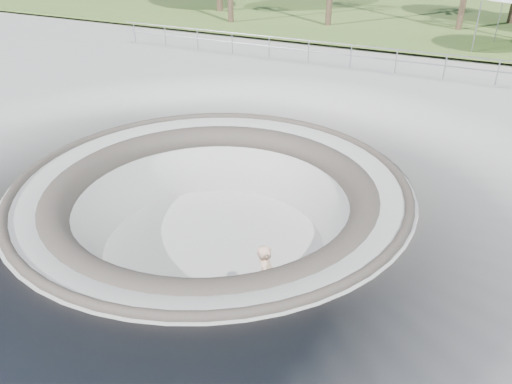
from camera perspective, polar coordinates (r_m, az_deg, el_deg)
ground at (r=13.03m, az=-5.10°, el=1.11°), size 180.00×180.00×0.00m
skate_bowl at (r=13.97m, az=-4.78°, el=-5.55°), size 14.00×14.00×4.10m
grass_strip at (r=44.58m, az=19.54°, el=19.78°), size 180.00×36.00×0.12m
distant_hills at (r=68.24m, az=24.93°, el=15.21°), size 103.20×45.00×28.60m
safety_railing at (r=23.25m, az=10.79°, el=15.02°), size 25.00×0.06×1.03m
skateboard at (r=11.73m, az=1.10°, el=-13.30°), size 0.79×0.37×0.08m
skater at (r=11.16m, az=1.14°, el=-9.91°), size 0.64×0.75×1.74m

